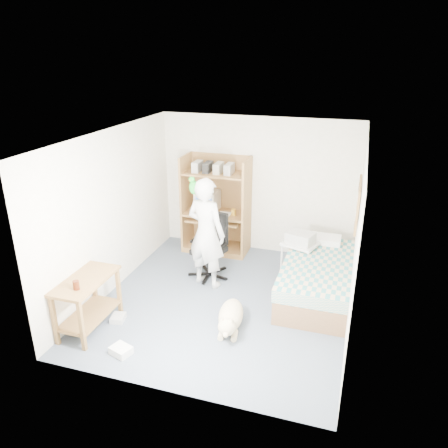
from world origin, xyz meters
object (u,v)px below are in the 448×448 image
at_px(computer_hutch, 217,209).
at_px(office_chair, 211,254).
at_px(bed, 317,278).
at_px(dog, 230,317).
at_px(printer_cart, 299,254).
at_px(person, 206,233).
at_px(side_desk, 87,296).

distance_m(computer_hutch, office_chair, 1.12).
distance_m(bed, dog, 1.61).
xyz_separation_m(office_chair, printer_cart, (1.42, 0.37, 0.03)).
xyz_separation_m(office_chair, person, (0.03, -0.31, 0.51)).
relative_size(office_chair, person, 0.60).
distance_m(bed, office_chair, 1.78).
height_order(office_chair, printer_cart, office_chair).
height_order(office_chair, dog, office_chair).
distance_m(side_desk, person, 2.01).
relative_size(office_chair, printer_cart, 1.71).
relative_size(computer_hutch, printer_cart, 2.86).
xyz_separation_m(side_desk, printer_cart, (2.50, 2.29, -0.08)).
height_order(side_desk, dog, side_desk).
relative_size(dog, printer_cart, 1.64).
distance_m(person, dog, 1.46).
bearing_deg(dog, computer_hutch, 103.66).
xyz_separation_m(bed, side_desk, (-2.85, -1.82, 0.21)).
xyz_separation_m(computer_hutch, person, (0.26, -1.31, 0.07)).
height_order(bed, office_chair, office_chair).
distance_m(bed, printer_cart, 0.61).
height_order(person, printer_cart, person).
bearing_deg(office_chair, computer_hutch, 118.28).
bearing_deg(person, printer_cart, -138.67).
xyz_separation_m(bed, dog, (-1.02, -1.24, -0.12)).
height_order(bed, side_desk, side_desk).
relative_size(bed, side_desk, 2.02).
xyz_separation_m(computer_hutch, office_chair, (0.23, -1.01, -0.44)).
relative_size(computer_hutch, person, 1.01).
distance_m(bed, person, 1.85).
bearing_deg(printer_cart, bed, -35.13).
relative_size(bed, person, 1.13).
bearing_deg(computer_hutch, side_desk, -106.14).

